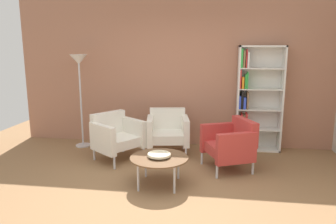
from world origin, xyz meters
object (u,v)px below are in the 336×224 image
armchair_corner_red (168,130)px  armchair_by_bookshelf (116,135)px  coffee_table_low (159,159)px  decorative_bowl (159,155)px  bookshelf_tall (255,99)px  armchair_near_window (231,143)px  floor_lamp_torchiere (79,70)px

armchair_corner_red → armchair_by_bookshelf: bearing=-161.0°
coffee_table_low → armchair_by_bookshelf: bearing=134.0°
coffee_table_low → armchair_by_bookshelf: armchair_by_bookshelf is taller
decorative_bowl → armchair_by_bookshelf: size_ratio=0.34×
bookshelf_tall → coffee_table_low: 2.39m
decorative_bowl → armchair_corner_red: armchair_corner_red is taller
bookshelf_tall → armchair_corner_red: bookshelf_tall is taller
bookshelf_tall → armchair_by_bookshelf: bearing=-159.5°
bookshelf_tall → decorative_bowl: 2.37m
coffee_table_low → armchair_corner_red: 1.37m
decorative_bowl → armchair_near_window: (1.00, 0.75, -0.02)m
decorative_bowl → coffee_table_low: bearing=0.0°
armchair_by_bookshelf → floor_lamp_torchiere: 1.48m
bookshelf_tall → armchair_near_window: size_ratio=2.09×
armchair_corner_red → armchair_near_window: size_ratio=0.89×
coffee_table_low → armchair_corner_red: armchair_corner_red is taller
floor_lamp_torchiere → armchair_near_window: bearing=-16.1°
armchair_corner_red → armchair_by_bookshelf: size_ratio=0.86×
armchair_near_window → armchair_corner_red: bearing=-143.2°
decorative_bowl → armchair_by_bookshelf: (-0.89, 0.92, -0.02)m
decorative_bowl → armchair_corner_red: size_ratio=0.39×
coffee_table_low → armchair_by_bookshelf: size_ratio=0.84×
armchair_near_window → floor_lamp_torchiere: bearing=-129.6°
coffee_table_low → floor_lamp_torchiere: 2.57m
armchair_corner_red → armchair_near_window: bearing=-39.1°
coffee_table_low → decorative_bowl: bearing=180.0°
decorative_bowl → floor_lamp_torchiere: bearing=138.7°
bookshelf_tall → armchair_corner_red: 1.68m
bookshelf_tall → coffee_table_low: bookshelf_tall is taller
bookshelf_tall → armchair_corner_red: bearing=-164.1°
coffee_table_low → floor_lamp_torchiere: size_ratio=0.46×
coffee_table_low → decorative_bowl: 0.06m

